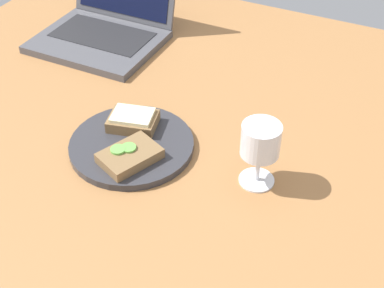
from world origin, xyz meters
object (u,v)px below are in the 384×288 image
at_px(sandwich_with_cheese, 133,120).
at_px(plate, 132,145).
at_px(wine_glass, 260,143).
at_px(sandwich_with_cucumber, 129,155).
at_px(laptop, 105,26).

bearing_deg(sandwich_with_cheese, plate, -63.62).
xyz_separation_m(plate, wine_glass, (0.26, 0.02, 0.08)).
distance_m(plate, wine_glass, 0.27).
height_order(sandwich_with_cucumber, sandwich_with_cheese, sandwich_with_cheese).
relative_size(sandwich_with_cheese, laptop, 0.36).
xyz_separation_m(sandwich_with_cheese, wine_glass, (0.28, -0.03, 0.06)).
bearing_deg(sandwich_with_cucumber, wine_glass, 16.02).
height_order(sandwich_with_cucumber, laptop, laptop).
bearing_deg(sandwich_with_cucumber, laptop, 128.00).
bearing_deg(sandwich_with_cucumber, sandwich_with_cheese, 116.15).
bearing_deg(plate, laptop, 129.35).
xyz_separation_m(sandwich_with_cheese, laptop, (-0.27, 0.31, 0.01)).
height_order(plate, laptop, laptop).
distance_m(sandwich_with_cucumber, laptop, 0.51).
distance_m(sandwich_with_cucumber, sandwich_with_cheese, 0.10).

